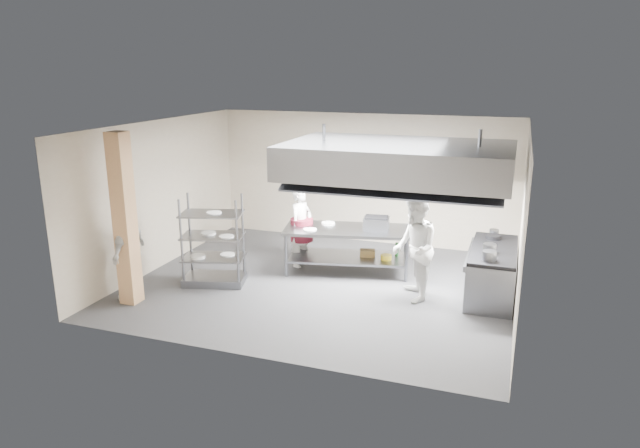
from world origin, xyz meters
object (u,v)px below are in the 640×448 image
(cooking_range, at_px, (492,273))
(griddle, at_px, (376,224))
(chef_head, at_px, (301,227))
(stockpot, at_px, (490,248))
(chef_plating, at_px, (129,252))
(pass_rack, at_px, (213,241))
(chef_line, at_px, (414,249))
(island, at_px, (347,250))

(cooking_range, distance_m, griddle, 2.39)
(chef_head, distance_m, stockpot, 3.83)
(cooking_range, height_order, chef_head, chef_head)
(chef_plating, height_order, griddle, chef_plating)
(pass_rack, xyz_separation_m, cooking_range, (5.04, 1.12, -0.43))
(cooking_range, bearing_deg, griddle, 168.97)
(chef_head, height_order, chef_line, chef_line)
(griddle, relative_size, stockpot, 2.22)
(island, distance_m, chef_head, 1.08)
(cooking_range, xyz_separation_m, chef_plating, (-6.08, -2.24, 0.45))
(island, xyz_separation_m, chef_line, (1.51, -0.97, 0.49))
(pass_rack, xyz_separation_m, stockpot, (4.97, 0.84, 0.12))
(chef_plating, bearing_deg, chef_head, 129.46)
(island, relative_size, stockpot, 11.20)
(cooking_range, xyz_separation_m, chef_line, (-1.32, -0.63, 0.52))
(chef_plating, distance_m, stockpot, 6.32)
(cooking_range, height_order, chef_line, chef_line)
(cooking_range, relative_size, chef_line, 1.06)
(chef_line, height_order, stockpot, chef_line)
(chef_line, distance_m, griddle, 1.43)
(pass_rack, distance_m, chef_head, 1.93)
(pass_rack, bearing_deg, stockpot, -6.23)
(pass_rack, bearing_deg, island, 17.50)
(chef_head, bearing_deg, cooking_range, -80.76)
(cooking_range, bearing_deg, island, 173.18)
(island, height_order, chef_plating, chef_plating)
(cooking_range, xyz_separation_m, griddle, (-2.27, 0.44, 0.61))
(island, bearing_deg, chef_plating, -153.60)
(chef_head, xyz_separation_m, griddle, (1.57, 0.04, 0.20))
(pass_rack, distance_m, stockpot, 5.04)
(chef_head, bearing_deg, island, -78.31)
(chef_line, bearing_deg, chef_plating, -90.52)
(stockpot, bearing_deg, cooking_range, 75.98)
(island, height_order, stockpot, stockpot)
(chef_plating, bearing_deg, cooking_range, 99.98)
(griddle, height_order, stockpot, griddle)
(griddle, bearing_deg, island, -178.26)
(chef_plating, bearing_deg, griddle, 114.88)
(cooking_range, bearing_deg, pass_rack, -167.51)
(pass_rack, bearing_deg, chef_line, -8.34)
(island, distance_m, chef_plating, 4.17)
(pass_rack, bearing_deg, cooking_range, -3.30)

